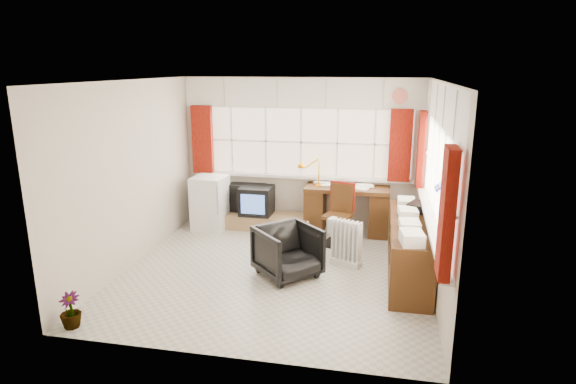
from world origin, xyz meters
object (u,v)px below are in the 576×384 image
(tv_bench, at_px, (266,221))
(office_chair, at_px, (288,252))
(desk_lamp, at_px, (319,167))
(credenza, at_px, (409,248))
(crt_tv, at_px, (257,200))
(radiator, at_px, (346,247))
(task_chair, at_px, (340,212))
(desk, at_px, (347,207))
(mini_fridge, at_px, (210,203))

(tv_bench, bearing_deg, office_chair, -67.85)
(desk_lamp, height_order, credenza, desk_lamp)
(desk_lamp, distance_m, crt_tv, 1.21)
(tv_bench, bearing_deg, radiator, -41.86)
(task_chair, bearing_deg, office_chair, -112.22)
(desk, relative_size, radiator, 2.11)
(desk, bearing_deg, office_chair, -108.12)
(office_chair, bearing_deg, mini_fridge, 91.92)
(office_chair, bearing_deg, desk_lamp, 41.31)
(desk_lamp, distance_m, mini_fridge, 1.93)
(office_chair, bearing_deg, radiator, -9.07)
(radiator, height_order, mini_fridge, mini_fridge)
(desk, relative_size, task_chair, 1.42)
(desk, xyz_separation_m, tv_bench, (-1.35, -0.08, -0.31))
(task_chair, relative_size, office_chair, 1.30)
(desk_lamp, height_order, office_chair, desk_lamp)
(desk_lamp, bearing_deg, credenza, -47.42)
(task_chair, bearing_deg, crt_tv, 163.27)
(desk, height_order, credenza, credenza)
(office_chair, height_order, crt_tv, crt_tv)
(credenza, distance_m, mini_fridge, 3.46)
(task_chair, height_order, mini_fridge, task_chair)
(mini_fridge, bearing_deg, credenza, -22.48)
(desk, xyz_separation_m, task_chair, (-0.07, -0.54, 0.08))
(desk, distance_m, crt_tv, 1.51)
(desk, distance_m, desk_lamp, 0.81)
(task_chair, distance_m, crt_tv, 1.50)
(crt_tv, height_order, mini_fridge, mini_fridge)
(credenza, distance_m, crt_tv, 2.85)
(tv_bench, bearing_deg, desk_lamp, -0.44)
(crt_tv, bearing_deg, desk_lamp, 1.28)
(desk, distance_m, office_chair, 1.99)
(radiator, xyz_separation_m, credenza, (0.82, -0.21, 0.13))
(desk_lamp, distance_m, radiator, 1.64)
(tv_bench, bearing_deg, mini_fridge, -167.81)
(desk_lamp, distance_m, tv_bench, 1.32)
(task_chair, xyz_separation_m, crt_tv, (-1.44, 0.43, -0.02))
(crt_tv, bearing_deg, mini_fridge, -167.58)
(desk_lamp, xyz_separation_m, office_chair, (-0.15, -1.80, -0.76))
(office_chair, bearing_deg, tv_bench, 68.31)
(radiator, relative_size, tv_bench, 0.46)
(desk, height_order, task_chair, task_chair)
(task_chair, distance_m, mini_fridge, 2.22)
(desk, height_order, crt_tv, desk)
(office_chair, height_order, radiator, office_chair)
(office_chair, relative_size, tv_bench, 0.53)
(radiator, height_order, crt_tv, crt_tv)
(desk_lamp, bearing_deg, radiator, -66.34)
(credenza, bearing_deg, desk_lamp, 132.58)
(tv_bench, xyz_separation_m, mini_fridge, (-0.92, -0.20, 0.32))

